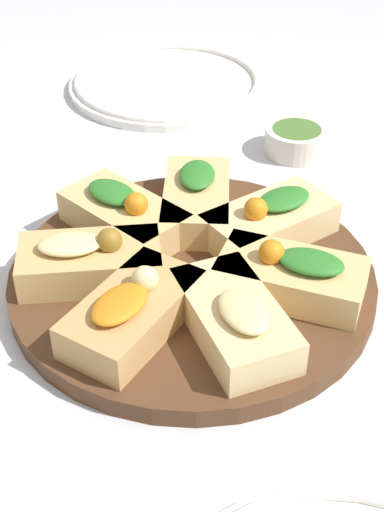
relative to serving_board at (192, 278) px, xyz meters
name	(u,v)px	position (x,y,z in m)	size (l,w,h in m)	color
ground_plane	(192,286)	(0.00, 0.00, -0.01)	(3.00, 3.00, 0.00)	silver
serving_board	(192,278)	(0.00, 0.00, 0.00)	(0.31, 0.31, 0.02)	#51331E
focaccia_slice_0	(196,199)	(0.08, -0.02, 0.02)	(0.13, 0.09, 0.04)	#DBB775
focaccia_slice_1	(124,215)	(0.07, 0.05, 0.03)	(0.13, 0.11, 0.05)	#DBB775
focaccia_slice_2	(89,260)	(0.01, 0.08, 0.03)	(0.07, 0.12, 0.05)	tan
focaccia_slice_3	(132,311)	(-0.06, 0.06, 0.03)	(0.12, 0.12, 0.05)	tan
focaccia_slice_4	(235,319)	(-0.08, -0.01, 0.02)	(0.12, 0.08, 0.04)	#E5C689
focaccia_slice_5	(292,276)	(-0.04, -0.07, 0.03)	(0.11, 0.13, 0.05)	#DBB775
focaccia_slice_6	(270,221)	(0.03, -0.08, 0.03)	(0.10, 0.13, 0.05)	#E5C689
plate_right	(167,83)	(0.40, -0.05, 0.00)	(0.25, 0.25, 0.02)	white
dipping_bowl	(296,140)	(0.20, -0.16, 0.01)	(0.07, 0.07, 0.03)	silver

